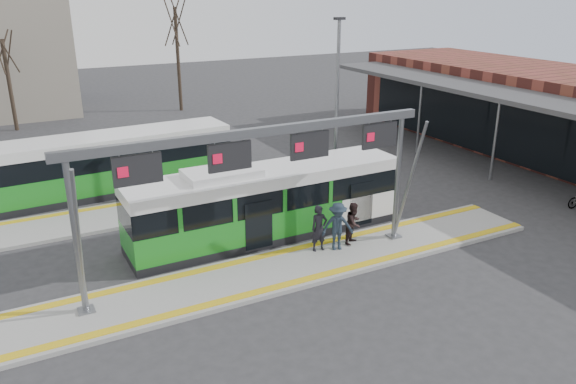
{
  "coord_description": "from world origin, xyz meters",
  "views": [
    {
      "loc": [
        -7.98,
        -16.12,
        9.68
      ],
      "look_at": [
        2.06,
        3.0,
        1.79
      ],
      "focal_mm": 35.0,
      "sensor_mm": 36.0,
      "label": 1
    }
  ],
  "objects_px": {
    "hero_bus": "(266,203)",
    "passenger_c": "(338,226)",
    "passenger_b": "(354,223)",
    "gantry": "(262,158)",
    "passenger_a": "(319,228)"
  },
  "relations": [
    {
      "from": "gantry",
      "to": "passenger_a",
      "type": "distance_m",
      "value": 4.12
    },
    {
      "from": "hero_bus",
      "to": "passenger_a",
      "type": "xyz_separation_m",
      "value": [
        1.04,
        -2.45,
        -0.38
      ]
    },
    {
      "from": "passenger_a",
      "to": "gantry",
      "type": "bearing_deg",
      "value": -165.99
    },
    {
      "from": "hero_bus",
      "to": "passenger_c",
      "type": "bearing_deg",
      "value": -58.14
    },
    {
      "from": "hero_bus",
      "to": "passenger_c",
      "type": "relative_size",
      "value": 6.03
    },
    {
      "from": "gantry",
      "to": "hero_bus",
      "type": "xyz_separation_m",
      "value": [
        1.48,
        2.86,
        -2.86
      ]
    },
    {
      "from": "passenger_a",
      "to": "passenger_c",
      "type": "xyz_separation_m",
      "value": [
        0.67,
        -0.25,
        0.04
      ]
    },
    {
      "from": "hero_bus",
      "to": "passenger_b",
      "type": "height_order",
      "value": "hero_bus"
    },
    {
      "from": "passenger_b",
      "to": "gantry",
      "type": "bearing_deg",
      "value": 152.73
    },
    {
      "from": "hero_bus",
      "to": "gantry",
      "type": "bearing_deg",
      "value": -117.74
    },
    {
      "from": "gantry",
      "to": "hero_bus",
      "type": "bearing_deg",
      "value": 62.66
    },
    {
      "from": "gantry",
      "to": "passenger_b",
      "type": "distance_m",
      "value": 5.25
    },
    {
      "from": "passenger_b",
      "to": "hero_bus",
      "type": "bearing_deg",
      "value": 103.76
    },
    {
      "from": "hero_bus",
      "to": "passenger_c",
      "type": "distance_m",
      "value": 3.22
    },
    {
      "from": "hero_bus",
      "to": "passenger_c",
      "type": "xyz_separation_m",
      "value": [
        1.71,
        -2.71,
        -0.34
      ]
    }
  ]
}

